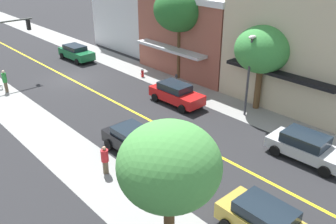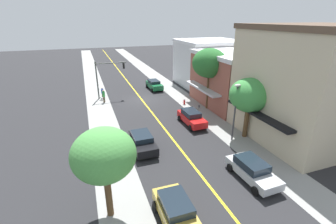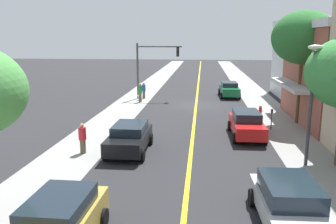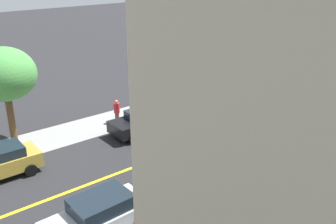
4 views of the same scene
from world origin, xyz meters
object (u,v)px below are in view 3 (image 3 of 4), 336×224
(black_sedan_right_curb, at_px, (129,137))
(small_dog, at_px, (140,97))
(parking_meter, at_px, (272,116))
(silver_sedan_left_curb, at_px, (290,204))
(pedestrian_green_shirt, at_px, (140,92))
(pedestrian_red_shirt, at_px, (82,138))
(fire_hydrant, at_px, (260,110))
(green_sedan_left_curb, at_px, (229,89))
(street_tree_left_far, at_px, (304,38))
(traffic_light_mast, at_px, (152,61))
(gold_sedan_right_curb, at_px, (57,224))
(street_lamp, at_px, (312,91))
(red_sedan_left_curb, at_px, (246,124))
(pedestrian_blue_shirt, at_px, (144,90))

(black_sedan_right_curb, xyz_separation_m, small_dog, (2.31, -15.60, -0.44))
(parking_meter, bearing_deg, silver_sedan_left_curb, 81.85)
(pedestrian_green_shirt, distance_m, pedestrian_red_shirt, 15.12)
(fire_hydrant, bearing_deg, small_dog, -27.72)
(silver_sedan_left_curb, distance_m, green_sedan_left_curb, 25.58)
(parking_meter, bearing_deg, street_tree_left_far, -137.13)
(pedestrian_green_shirt, xyz_separation_m, small_dog, (0.26, -1.02, -0.64))
(traffic_light_mast, bearing_deg, pedestrian_green_shirt, -113.40)
(small_dog, bearing_deg, gold_sedan_right_curb, 141.90)
(street_tree_left_far, distance_m, fire_hydrant, 6.52)
(traffic_light_mast, xyz_separation_m, gold_sedan_right_curb, (-1.04, 25.52, -2.93))
(street_tree_left_far, xyz_separation_m, small_dog, (13.00, -8.08, -5.67))
(street_lamp, height_order, small_dog, street_lamp)
(street_lamp, bearing_deg, red_sedan_left_curb, -64.37)
(fire_hydrant, bearing_deg, street_tree_left_far, 132.67)
(gold_sedan_right_curb, height_order, pedestrian_green_shirt, pedestrian_green_shirt)
(red_sedan_left_curb, relative_size, pedestrian_blue_shirt, 2.70)
(pedestrian_green_shirt, bearing_deg, gold_sedan_right_curb, -148.70)
(fire_hydrant, distance_m, black_sedan_right_curb, 13.06)
(street_lamp, height_order, gold_sedan_right_curb, street_lamp)
(street_tree_left_far, xyz_separation_m, black_sedan_right_curb, (10.70, 7.52, -5.23))
(traffic_light_mast, distance_m, gold_sedan_right_curb, 25.71)
(street_tree_left_far, relative_size, street_lamp, 1.38)
(black_sedan_right_curb, relative_size, small_dog, 6.86)
(street_lamp, relative_size, black_sedan_right_curb, 1.33)
(pedestrian_green_shirt, height_order, pedestrian_red_shirt, pedestrian_green_shirt)
(traffic_light_mast, height_order, pedestrian_green_shirt, traffic_light_mast)
(traffic_light_mast, bearing_deg, green_sedan_left_curb, 14.56)
(street_tree_left_far, height_order, traffic_light_mast, street_tree_left_far)
(silver_sedan_left_curb, relative_size, black_sedan_right_curb, 1.03)
(silver_sedan_left_curb, xyz_separation_m, gold_sedan_right_curb, (6.85, 1.98, 0.04))
(gold_sedan_right_curb, bearing_deg, silver_sedan_left_curb, 106.63)
(silver_sedan_left_curb, height_order, small_dog, silver_sedan_left_curb)
(red_sedan_left_curb, xyz_separation_m, green_sedan_left_curb, (-0.04, -15.08, -0.01))
(silver_sedan_left_curb, xyz_separation_m, black_sedan_right_curb, (6.69, -6.98, 0.00))
(traffic_light_mast, bearing_deg, pedestrian_red_shirt, -94.05)
(street_lamp, height_order, pedestrian_red_shirt, street_lamp)
(parking_meter, xyz_separation_m, pedestrian_red_shirt, (10.87, 5.98, -0.07))
(parking_meter, distance_m, gold_sedan_right_curb, 16.79)
(traffic_light_mast, height_order, small_dog, traffic_light_mast)
(parking_meter, relative_size, gold_sedan_right_curb, 0.32)
(pedestrian_red_shirt, bearing_deg, silver_sedan_left_curb, 143.88)
(street_lamp, xyz_separation_m, pedestrian_green_shirt, (10.90, -15.77, -2.60))
(street_tree_left_far, height_order, small_dog, street_tree_left_far)
(street_lamp, xyz_separation_m, red_sedan_left_curb, (2.26, -4.71, -2.76))
(street_tree_left_far, height_order, pedestrian_green_shirt, street_tree_left_far)
(street_tree_left_far, distance_m, pedestrian_blue_shirt, 16.50)
(green_sedan_left_curb, height_order, small_dog, green_sedan_left_curb)
(red_sedan_left_curb, height_order, green_sedan_left_curb, red_sedan_left_curb)
(fire_hydrant, xyz_separation_m, gold_sedan_right_curb, (8.62, 18.89, 0.44))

